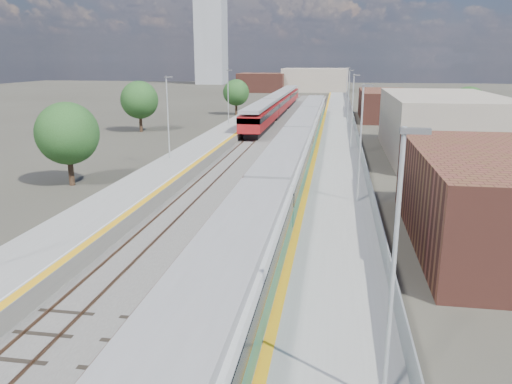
# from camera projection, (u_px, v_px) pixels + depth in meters

# --- Properties ---
(ground) EXTENTS (320.00, 320.00, 0.00)m
(ground) POSITION_uv_depth(u_px,v_px,m) (293.00, 144.00, 60.54)
(ground) COLOR #47443A
(ground) RESTS_ON ground
(ballast_bed) EXTENTS (10.50, 155.00, 0.06)m
(ballast_bed) POSITION_uv_depth(u_px,v_px,m) (277.00, 140.00, 63.26)
(ballast_bed) COLOR #565451
(ballast_bed) RESTS_ON ground
(tracks) EXTENTS (8.96, 160.00, 0.17)m
(tracks) POSITION_uv_depth(u_px,v_px,m) (283.00, 137.00, 64.75)
(tracks) COLOR #4C3323
(tracks) RESTS_ON ground
(platform_right) EXTENTS (4.70, 155.00, 8.52)m
(platform_right) POSITION_uv_depth(u_px,v_px,m) (338.00, 137.00, 61.97)
(platform_right) COLOR slate
(platform_right) RESTS_ON ground
(platform_left) EXTENTS (4.30, 155.00, 8.52)m
(platform_left) POSITION_uv_depth(u_px,v_px,m) (225.00, 135.00, 64.16)
(platform_left) COLOR slate
(platform_left) RESTS_ON ground
(buildings) EXTENTS (72.00, 185.50, 40.00)m
(buildings) POSITION_uv_depth(u_px,v_px,m) (258.00, 56.00, 145.01)
(buildings) COLOR brown
(buildings) RESTS_ON ground
(green_train) EXTENTS (2.96, 82.39, 3.26)m
(green_train) POSITION_uv_depth(u_px,v_px,m) (297.00, 145.00, 46.23)
(green_train) COLOR black
(green_train) RESTS_ON ground
(red_train) EXTENTS (2.95, 59.86, 3.73)m
(red_train) POSITION_uv_depth(u_px,v_px,m) (277.00, 104.00, 89.04)
(red_train) COLOR black
(red_train) RESTS_ON ground
(tree_a) EXTENTS (4.98, 4.98, 6.75)m
(tree_a) POSITION_uv_depth(u_px,v_px,m) (67.00, 134.00, 39.66)
(tree_a) COLOR #382619
(tree_a) RESTS_ON ground
(tree_b) EXTENTS (5.20, 5.20, 7.05)m
(tree_b) POSITION_uv_depth(u_px,v_px,m) (139.00, 100.00, 69.21)
(tree_b) COLOR #382619
(tree_b) RESTS_ON ground
(tree_c) EXTENTS (4.72, 4.72, 6.40)m
(tree_c) POSITION_uv_depth(u_px,v_px,m) (236.00, 93.00, 90.13)
(tree_c) COLOR #382619
(tree_c) RESTS_ON ground
(tree_d) EXTENTS (4.88, 4.88, 6.62)m
(tree_d) POSITION_uv_depth(u_px,v_px,m) (468.00, 106.00, 63.39)
(tree_d) COLOR #382619
(tree_d) RESTS_ON ground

